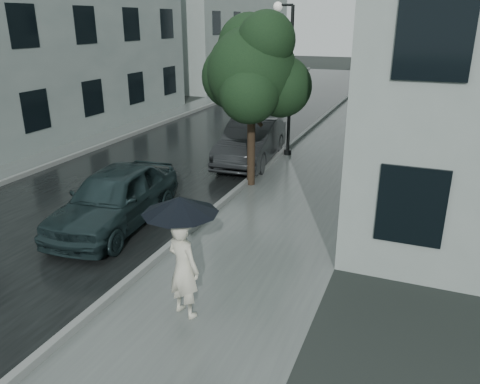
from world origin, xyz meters
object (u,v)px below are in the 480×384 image
at_px(street_tree, 253,71).
at_px(car_near, 115,197).
at_px(pedestrian, 184,269).
at_px(lamp_post, 287,71).
at_px(car_far, 251,141).

distance_m(street_tree, car_near, 5.39).
distance_m(pedestrian, lamp_post, 10.82).
xyz_separation_m(street_tree, lamp_post, (-0.05, 3.62, -0.36)).
height_order(lamp_post, car_far, lamp_post).
height_order(lamp_post, car_near, lamp_post).
height_order(pedestrian, car_near, pedestrian).
bearing_deg(lamp_post, car_near, -99.39).
xyz_separation_m(pedestrian, car_far, (-2.20, 9.09, -0.13)).
distance_m(pedestrian, car_near, 4.27).
distance_m(pedestrian, street_tree, 7.47).
height_order(street_tree, car_far, street_tree).
relative_size(lamp_post, car_near, 1.25).
bearing_deg(car_near, street_tree, 59.68).
relative_size(pedestrian, car_near, 0.41).
xyz_separation_m(street_tree, car_near, (-1.99, -4.23, -2.69)).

